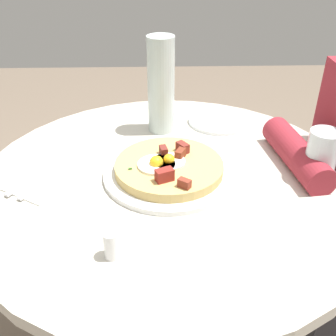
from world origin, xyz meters
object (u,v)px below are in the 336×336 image
Objects in this scene: knife at (49,178)px; salt_shaker at (112,245)px; dining_table at (169,231)px; pizza_plate at (167,173)px; bread_plate at (219,121)px; water_glass at (321,156)px; fork at (38,174)px; breakfast_pizza at (167,166)px; water_bottle at (161,86)px.

knife is 0.29m from salt_shaker.
pizza_plate is at bearing 0.65° from dining_table.
water_glass is (-0.18, 0.30, 0.05)m from bread_plate.
salt_shaker reaches higher than fork.
dining_table is at bearing 60.89° from bread_plate.
breakfast_pizza is 0.34m from water_glass.
water_bottle reaches higher than water_glass.
knife is 0.38m from water_bottle.
breakfast_pizza is 0.30m from fork.
salt_shaker is at bearing 79.25° from water_bottle.
dining_table is 0.35m from fork.
pizza_plate reaches higher than knife.
bread_plate is (-0.15, -0.28, 0.17)m from dining_table.
water_glass is (-0.34, 0.02, 0.05)m from pizza_plate.
bread_plate is 3.30× the size of salt_shaker.
breakfast_pizza reaches higher than salt_shaker.
water_bottle reaches higher than pizza_plate.
knife is (0.26, 0.01, 0.00)m from pizza_plate.
fork is 0.39m from water_bottle.
breakfast_pizza is 0.27m from knife.
water_bottle is (0.17, 0.04, 0.12)m from bread_plate.
breakfast_pizza is 2.07× the size of water_glass.
knife is at bearing 34.39° from bread_plate.
bread_plate reaches higher than dining_table.
bread_plate is 0.69× the size of water_bottle.
knife is (0.27, 0.01, 0.17)m from dining_table.
water_bottle is at bearing 13.66° from bread_plate.
bread_plate is at bearing -58.99° from water_glass.
fork is (0.30, -0.00, 0.17)m from dining_table.
breakfast_pizza is at bearing 64.86° from pizza_plate.
fork is (0.30, -0.01, -0.02)m from breakfast_pizza.
pizza_plate is at bearing -115.14° from breakfast_pizza.
dining_table is 0.36m from bread_plate.
dining_table is 0.40m from water_glass.
knife is at bearing 44.22° from water_bottle.
water_bottle is at bearing -100.75° from salt_shaker.
breakfast_pizza is 1.37× the size of knife.
water_bottle is (0.01, -0.24, 0.10)m from breakfast_pizza.
pizza_plate is at bearing 124.12° from knife.
breakfast_pizza is at bearing -111.88° from salt_shaker.
dining_table is 3.59× the size of breakfast_pizza.
dining_table is 7.45× the size of water_glass.
breakfast_pizza reaches higher than knife.
pizza_plate is 0.34m from water_glass.
knife reaches higher than dining_table.
salt_shaker is (-0.19, 0.26, 0.02)m from fork.
water_bottle is at bearing -87.92° from breakfast_pizza.
fork is 0.70× the size of water_bottle.
bread_plate is at bearing -119.11° from dining_table.
water_glass reaches higher than pizza_plate.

